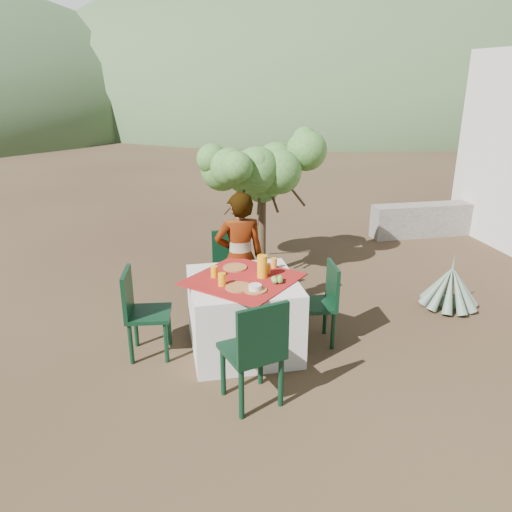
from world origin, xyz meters
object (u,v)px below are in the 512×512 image
(shrub_tree, at_px, (265,176))
(chair_near, at_px, (256,349))
(juice_pitcher, at_px, (262,266))
(chair_far, at_px, (231,266))
(chair_right, at_px, (322,300))
(chair_left, at_px, (140,309))
(agave, at_px, (450,288))
(person, at_px, (240,258))
(table, at_px, (243,314))

(shrub_tree, bearing_deg, chair_near, -103.73)
(chair_near, bearing_deg, juice_pitcher, -120.86)
(juice_pitcher, bearing_deg, chair_far, 98.66)
(chair_right, relative_size, juice_pitcher, 3.85)
(chair_left, bearing_deg, chair_far, -41.50)
(chair_far, relative_size, agave, 1.25)
(person, bearing_deg, chair_right, 137.65)
(person, relative_size, shrub_tree, 0.86)
(table, height_order, agave, table)
(shrub_tree, relative_size, agave, 2.36)
(shrub_tree, relative_size, juice_pitcher, 7.80)
(chair_right, bearing_deg, table, -87.01)
(table, bearing_deg, chair_far, 87.89)
(table, height_order, person, person)
(chair_far, height_order, chair_right, chair_far)
(chair_far, distance_m, agave, 2.59)
(chair_right, bearing_deg, person, -127.73)
(table, height_order, chair_right, chair_right)
(chair_left, relative_size, person, 0.60)
(table, xyz_separation_m, chair_near, (-0.06, -0.94, 0.16))
(chair_near, height_order, agave, chair_near)
(chair_far, xyz_separation_m, chair_left, (-1.03, -0.92, -0.01))
(person, relative_size, juice_pitcher, 6.67)
(chair_far, relative_size, chair_right, 1.08)
(table, relative_size, chair_near, 1.35)
(chair_far, height_order, shrub_tree, shrub_tree)
(table, relative_size, juice_pitcher, 5.90)
(chair_left, relative_size, agave, 1.22)
(chair_far, height_order, chair_left, chair_far)
(table, height_order, chair_near, chair_near)
(juice_pitcher, bearing_deg, chair_near, -104.96)
(person, bearing_deg, table, 83.23)
(agave, bearing_deg, chair_near, -151.90)
(chair_far, height_order, juice_pitcher, juice_pitcher)
(shrub_tree, bearing_deg, table, -108.27)
(chair_far, bearing_deg, agave, -10.70)
(agave, bearing_deg, chair_far, 167.99)
(agave, height_order, juice_pitcher, juice_pitcher)
(table, relative_size, chair_far, 1.42)
(table, bearing_deg, juice_pitcher, 0.02)
(chair_right, xyz_separation_m, shrub_tree, (-0.16, 1.98, 0.89))
(chair_right, bearing_deg, chair_left, -88.66)
(chair_near, height_order, shrub_tree, shrub_tree)
(person, distance_m, shrub_tree, 1.56)
(person, bearing_deg, chair_near, 85.02)
(juice_pitcher, bearing_deg, table, -179.98)
(chair_left, relative_size, chair_right, 1.05)
(shrub_tree, xyz_separation_m, agave, (1.91, -1.49, -1.11))
(chair_near, xyz_separation_m, chair_left, (-0.93, 1.02, -0.04))
(chair_right, bearing_deg, juice_pitcher, -87.51)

